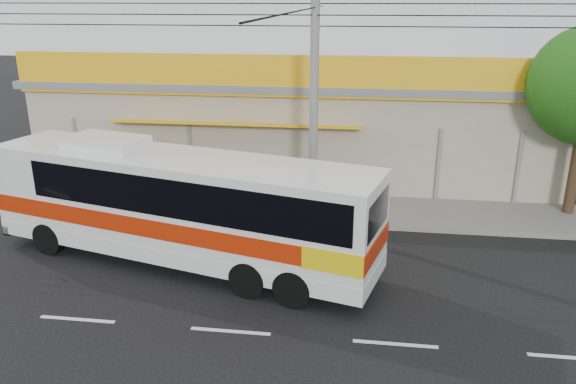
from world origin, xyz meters
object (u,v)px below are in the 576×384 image
object	(u,v)px
motorbike_red	(105,181)
motorbike_dark	(83,177)
utility_pole	(315,7)
coach_bus	(185,202)

from	to	relation	value
motorbike_red	motorbike_dark	world-z (taller)	motorbike_dark
motorbike_dark	utility_pole	xyz separation A→B (m)	(9.83, -2.52, 6.80)
coach_bus	motorbike_red	distance (m)	7.83
coach_bus	motorbike_red	world-z (taller)	coach_bus
motorbike_red	utility_pole	xyz separation A→B (m)	(8.80, -2.32, 6.86)
motorbike_red	coach_bus	bearing A→B (deg)	-146.70
motorbike_red	utility_pole	world-z (taller)	utility_pole
coach_bus	motorbike_red	bearing A→B (deg)	148.19
motorbike_red	motorbike_dark	xyz separation A→B (m)	(-1.03, 0.20, 0.06)
motorbike_dark	utility_pole	bearing A→B (deg)	-109.37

